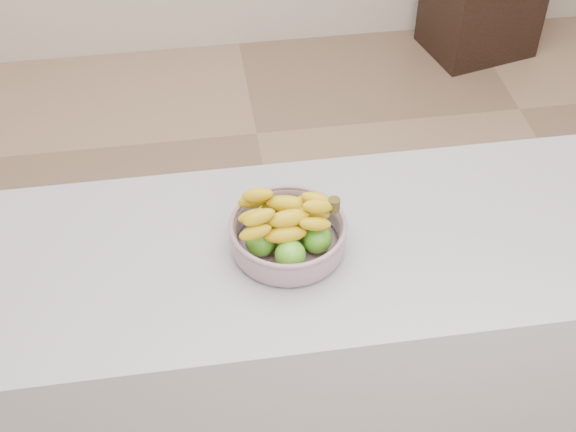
% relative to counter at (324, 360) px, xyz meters
% --- Properties ---
extents(ground, '(4.00, 4.00, 0.00)m').
position_rel_counter_xyz_m(ground, '(0.00, 0.35, -0.45)').
color(ground, '#96765C').
rests_on(ground, ground).
extents(counter, '(2.00, 0.60, 0.90)m').
position_rel_counter_xyz_m(counter, '(0.00, 0.00, 0.00)').
color(counter, '#98979F').
rests_on(counter, ground).
extents(fruit_bowl, '(0.27, 0.27, 0.14)m').
position_rel_counter_xyz_m(fruit_bowl, '(-0.10, 0.00, 0.50)').
color(fruit_bowl, '#909EAD').
rests_on(fruit_bowl, counter).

